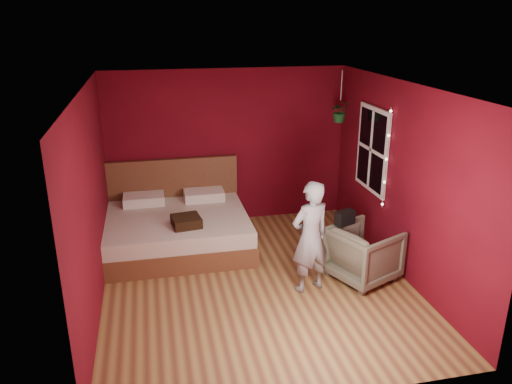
# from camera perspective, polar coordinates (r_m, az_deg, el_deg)

# --- Properties ---
(floor) EXTENTS (4.50, 4.50, 0.00)m
(floor) POSITION_cam_1_polar(r_m,az_deg,el_deg) (6.84, 0.05, -10.24)
(floor) COLOR olive
(floor) RESTS_ON ground
(room_walls) EXTENTS (4.04, 4.54, 2.62)m
(room_walls) POSITION_cam_1_polar(r_m,az_deg,el_deg) (6.17, 0.06, 3.39)
(room_walls) COLOR maroon
(room_walls) RESTS_ON ground
(window) EXTENTS (0.05, 0.97, 1.27)m
(window) POSITION_cam_1_polar(r_m,az_deg,el_deg) (7.67, 13.12, 4.74)
(window) COLOR white
(window) RESTS_ON room_walls
(fairy_lights) EXTENTS (0.04, 0.04, 1.45)m
(fairy_lights) POSITION_cam_1_polar(r_m,az_deg,el_deg) (7.20, 14.68, 3.66)
(fairy_lights) COLOR silver
(fairy_lights) RESTS_ON room_walls
(bed) EXTENTS (2.14, 1.82, 1.18)m
(bed) POSITION_cam_1_polar(r_m,az_deg,el_deg) (7.83, -8.97, -3.93)
(bed) COLOR brown
(bed) RESTS_ON ground
(person) EXTENTS (0.62, 0.50, 1.49)m
(person) POSITION_cam_1_polar(r_m,az_deg,el_deg) (6.37, 6.22, -5.15)
(person) COLOR gray
(person) RESTS_ON ground
(armchair) EXTENTS (1.07, 1.06, 0.74)m
(armchair) POSITION_cam_1_polar(r_m,az_deg,el_deg) (6.91, 12.14, -6.89)
(armchair) COLOR #605F4C
(armchair) RESTS_ON ground
(handbag) EXTENTS (0.30, 0.23, 0.19)m
(handbag) POSITION_cam_1_polar(r_m,az_deg,el_deg) (6.78, 10.12, -2.92)
(handbag) COLOR black
(handbag) RESTS_ON armchair
(throw_pillow) EXTENTS (0.44, 0.44, 0.14)m
(throw_pillow) POSITION_cam_1_polar(r_m,az_deg,el_deg) (7.23, -7.97, -3.33)
(throw_pillow) COLOR black
(throw_pillow) RESTS_ON bed
(hanging_plant) EXTENTS (0.34, 0.30, 0.80)m
(hanging_plant) POSITION_cam_1_polar(r_m,az_deg,el_deg) (8.00, 9.58, 9.08)
(hanging_plant) COLOR silver
(hanging_plant) RESTS_ON room_walls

